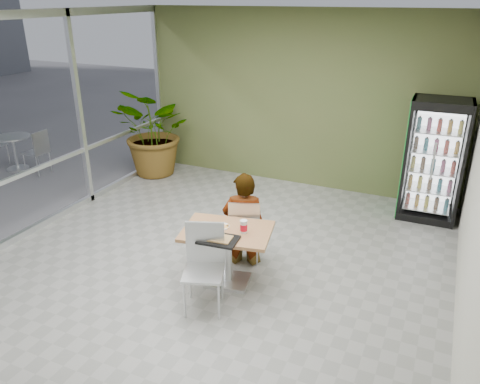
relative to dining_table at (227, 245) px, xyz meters
name	(u,v)px	position (x,y,z in m)	size (l,w,h in m)	color
ground	(209,270)	(-0.34, 0.14, -0.54)	(7.00, 7.00, 0.00)	gray
room_envelope	(206,156)	(-0.34, 0.14, 1.06)	(6.00, 7.00, 3.20)	beige
storefront_frame	(23,129)	(-3.34, 0.14, 1.06)	(0.10, 7.00, 3.20)	silver
dining_table	(227,245)	(0.00, 0.00, 0.00)	(1.19, 0.94, 0.75)	#9F7B44
chair_far	(245,227)	(0.00, 0.53, 0.01)	(0.52, 0.53, 0.93)	silver
chair_near	(204,259)	(-0.05, -0.50, 0.06)	(0.58, 0.58, 1.02)	silver
seated_woman	(244,228)	(-0.03, 0.57, -0.05)	(0.58, 0.38, 1.58)	black
pizza_plate	(221,226)	(-0.10, 0.04, 0.23)	(0.29, 0.23, 0.03)	silver
soda_cup	(244,227)	(0.21, 0.02, 0.29)	(0.09, 0.09, 0.16)	silver
napkin_stack	(200,231)	(-0.27, -0.19, 0.22)	(0.16, 0.16, 0.02)	silver
cafeteria_tray	(218,240)	(0.03, -0.29, 0.23)	(0.45, 0.33, 0.03)	black
beverage_fridge	(434,161)	(2.13, 3.09, 0.43)	(0.90, 0.70, 1.94)	black
potted_plant	(156,132)	(-2.97, 2.92, 0.35)	(1.59, 1.37, 1.77)	#2E5D25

